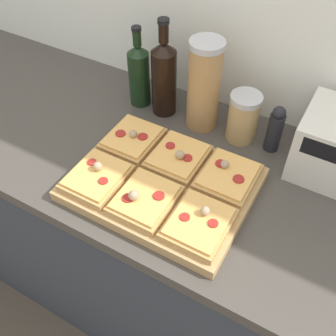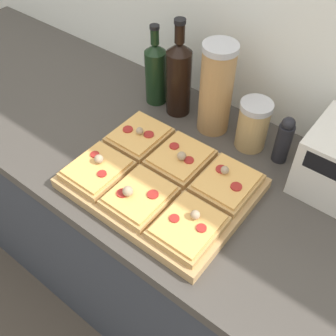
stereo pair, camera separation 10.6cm
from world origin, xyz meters
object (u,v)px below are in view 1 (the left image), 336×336
cutting_board (163,184)px  olive_oil_bottle (139,74)px  grain_jar_tall (204,86)px  grain_jar_short (243,117)px  wine_bottle (164,77)px  pepper_mill (275,129)px

cutting_board → olive_oil_bottle: olive_oil_bottle is taller
grain_jar_tall → grain_jar_short: bearing=0.0°
cutting_board → wine_bottle: bearing=119.1°
cutting_board → wine_bottle: 0.36m
grain_jar_tall → olive_oil_bottle: bearing=-180.0°
grain_jar_tall → grain_jar_short: grain_jar_tall is taller
grain_jar_short → grain_jar_tall: bearing=-180.0°
olive_oil_bottle → pepper_mill: olive_oil_bottle is taller
grain_jar_short → pepper_mill: bearing=-0.0°
wine_bottle → olive_oil_bottle: bearing=-180.0°
olive_oil_bottle → wine_bottle: (0.09, 0.00, 0.02)m
olive_oil_bottle → pepper_mill: (0.46, 0.00, -0.04)m
pepper_mill → wine_bottle: bearing=180.0°
pepper_mill → grain_jar_short: bearing=180.0°
cutting_board → grain_jar_short: grain_jar_short is taller
wine_bottle → pepper_mill: wine_bottle is taller
grain_jar_short → cutting_board: bearing=-109.4°
cutting_board → olive_oil_bottle: bearing=131.0°
cutting_board → grain_jar_tall: bearing=95.6°
wine_bottle → grain_jar_short: wine_bottle is taller
olive_oil_bottle → grain_jar_tall: size_ratio=0.94×
cutting_board → pepper_mill: bearing=55.6°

